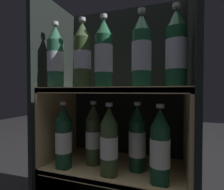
{
  "coord_description": "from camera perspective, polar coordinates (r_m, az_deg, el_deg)",
  "views": [
    {
      "loc": [
        0.24,
        -0.59,
        0.58
      ],
      "look_at": [
        0.0,
        0.11,
        0.57
      ],
      "focal_mm": 28.0,
      "sensor_mm": 36.0,
      "label": 1
    }
  ],
  "objects": [
    {
      "name": "fridge_back_wall",
      "position": [
        0.95,
        4.22,
        -3.17
      ],
      "size": [
        0.65,
        0.02,
        1.02
      ],
      "primitive_type": "cube",
      "color": "black",
      "rests_on": "ground_plane"
    },
    {
      "name": "fridge_side_left",
      "position": [
        0.93,
        -17.76,
        -3.31
      ],
      "size": [
        0.02,
        0.36,
        1.02
      ],
      "primitive_type": "cube",
      "color": "black",
      "rests_on": "ground_plane"
    },
    {
      "name": "fridge_side_right",
      "position": [
        0.75,
        24.76,
        -4.48
      ],
      "size": [
        0.02,
        0.36,
        1.02
      ],
      "primitive_type": "cube",
      "color": "black",
      "rests_on": "ground_plane"
    },
    {
      "name": "shelf_lower",
      "position": [
        0.86,
        0.89,
        -24.92
      ],
      "size": [
        0.61,
        0.32,
        0.25
      ],
      "color": "#DBBC84",
      "rests_on": "ground_plane"
    },
    {
      "name": "shelf_upper",
      "position": [
        0.79,
        0.97,
        -9.93
      ],
      "size": [
        0.61,
        0.32,
        0.6
      ],
      "color": "#DBBC84",
      "rests_on": "ground_plane"
    },
    {
      "name": "bottle_upper_front_0",
      "position": [
        0.82,
        -17.97,
        11.3
      ],
      "size": [
        0.07,
        0.07,
        0.29
      ],
      "color": "#285B42",
      "rests_on": "shelf_upper"
    },
    {
      "name": "bottle_upper_front_1",
      "position": [
        0.75,
        -9.65,
        12.34
      ],
      "size": [
        0.07,
        0.07,
        0.29
      ],
      "color": "#384C28",
      "rests_on": "shelf_upper"
    },
    {
      "name": "bottle_upper_front_2",
      "position": [
        0.71,
        -2.73,
        12.85
      ],
      "size": [
        0.07,
        0.07,
        0.29
      ],
      "color": "#1E5638",
      "rests_on": "shelf_upper"
    },
    {
      "name": "bottle_upper_front_3",
      "position": [
        0.67,
        9.59,
        13.51
      ],
      "size": [
        0.07,
        0.07,
        0.29
      ],
      "color": "#1E5638",
      "rests_on": "shelf_upper"
    },
    {
      "name": "bottle_upper_front_4",
      "position": [
        0.66,
        20.22,
        13.61
      ],
      "size": [
        0.07,
        0.07,
        0.29
      ],
      "color": "#194C2D",
      "rests_on": "shelf_upper"
    },
    {
      "name": "bottle_lower_front_0",
      "position": [
        0.81,
        -15.52,
        -13.36
      ],
      "size": [
        0.07,
        0.07,
        0.29
      ],
      "color": "#144228",
      "rests_on": "shelf_lower"
    },
    {
      "name": "bottle_lower_front_1",
      "position": [
        0.72,
        -0.98,
        -15.26
      ],
      "size": [
        0.07,
        0.07,
        0.29
      ],
      "color": "#384C28",
      "rests_on": "shelf_lower"
    },
    {
      "name": "bottle_lower_front_2",
      "position": [
        0.68,
        15.38,
        -16.33
      ],
      "size": [
        0.07,
        0.07,
        0.29
      ],
      "color": "#144228",
      "rests_on": "shelf_lower"
    },
    {
      "name": "bottle_lower_back_0",
      "position": [
        0.83,
        -6.1,
        -12.97
      ],
      "size": [
        0.07,
        0.07,
        0.29
      ],
      "color": "#384C28",
      "rests_on": "shelf_lower"
    },
    {
      "name": "bottle_lower_back_1",
      "position": [
        0.77,
        8.23,
        -14.23
      ],
      "size": [
        0.07,
        0.07,
        0.29
      ],
      "color": "#144228",
      "rests_on": "shelf_lower"
    }
  ]
}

